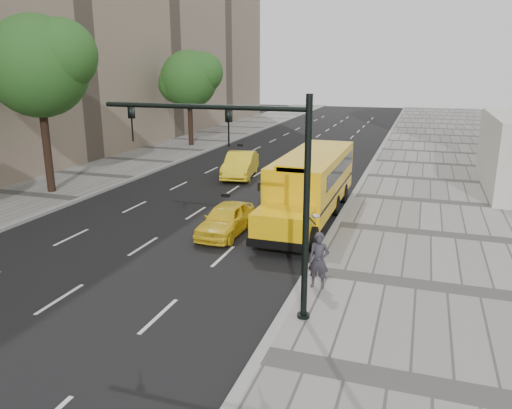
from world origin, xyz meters
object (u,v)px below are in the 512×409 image
(school_bus, at_px, (312,180))
(tree_c, at_px, (190,79))
(tree_b, at_px, (39,66))
(taxi_near, at_px, (226,219))
(taxi_far, at_px, (240,165))
(pedestrian, at_px, (319,260))
(traffic_signal, at_px, (257,179))

(school_bus, bearing_deg, tree_c, 130.16)
(tree_b, relative_size, taxi_near, 2.45)
(tree_b, distance_m, taxi_far, 13.09)
(tree_b, bearing_deg, tree_c, 90.03)
(taxi_near, distance_m, pedestrian, 6.62)
(school_bus, distance_m, taxi_near, 5.10)
(taxi_far, height_order, pedestrian, pedestrian)
(tree_b, relative_size, tree_c, 1.16)
(taxi_near, bearing_deg, tree_c, 119.53)
(tree_b, relative_size, school_bus, 0.84)
(school_bus, bearing_deg, pedestrian, -76.15)
(school_bus, bearing_deg, traffic_signal, -86.25)
(taxi_near, bearing_deg, tree_b, 164.61)
(tree_c, distance_m, school_bus, 23.49)
(taxi_far, height_order, traffic_signal, traffic_signal)
(school_bus, xyz_separation_m, taxi_near, (-2.87, -4.07, -1.09))
(traffic_signal, bearing_deg, taxi_far, 111.72)
(taxi_far, xyz_separation_m, traffic_signal, (6.99, -17.55, 3.28))
(tree_b, xyz_separation_m, school_bus, (14.90, 0.63, -5.31))
(taxi_near, height_order, pedestrian, pedestrian)
(taxi_near, relative_size, taxi_far, 0.80)
(tree_c, bearing_deg, tree_b, -89.97)
(tree_b, relative_size, taxi_far, 1.97)
(taxi_far, bearing_deg, tree_c, 118.97)
(pedestrian, bearing_deg, tree_c, 124.23)
(pedestrian, bearing_deg, traffic_signal, -122.19)
(school_bus, bearing_deg, taxi_far, 131.99)
(taxi_near, height_order, taxi_far, taxi_far)
(pedestrian, xyz_separation_m, traffic_signal, (-1.39, -2.11, 3.02))
(school_bus, xyz_separation_m, pedestrian, (2.08, -8.44, -0.69))
(tree_b, bearing_deg, traffic_signal, -32.47)
(tree_b, distance_m, taxi_near, 14.05)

